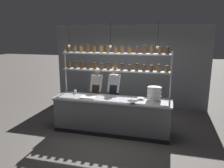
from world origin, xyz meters
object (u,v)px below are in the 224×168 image
object	(u,v)px
chef_center	(114,91)
prep_bowl_center_front	(133,102)
chef_left	(97,90)
spice_shelf_unit	(115,63)
serving_cup_front	(75,92)
cutting_board	(88,97)
prep_bowl_near_left	(141,99)
container_stack	(154,94)

from	to	relation	value
chef_center	prep_bowl_center_front	size ratio (longest dim) A/B	6.58
chef_left	chef_center	bearing A→B (deg)	-1.67
spice_shelf_unit	chef_center	distance (m)	0.94
serving_cup_front	cutting_board	bearing A→B (deg)	-30.77
cutting_board	serving_cup_front	xyz separation A→B (m)	(-0.50, 0.30, 0.04)
chef_center	cutting_board	size ratio (longest dim) A/B	4.14
prep_bowl_near_left	serving_cup_front	bearing A→B (deg)	176.77
spice_shelf_unit	prep_bowl_near_left	distance (m)	1.17
chef_left	chef_center	world-z (taller)	chef_center
prep_bowl_center_front	chef_center	bearing A→B (deg)	125.95
spice_shelf_unit	container_stack	bearing A→B (deg)	-8.85
chef_left	serving_cup_front	xyz separation A→B (m)	(-0.48, -0.48, 0.05)
container_stack	prep_bowl_center_front	bearing A→B (deg)	-137.19
cutting_board	chef_center	bearing A→B (deg)	55.28
chef_left	cutting_board	size ratio (longest dim) A/B	4.03
chef_center	container_stack	size ratio (longest dim) A/B	4.63
prep_bowl_near_left	chef_center	bearing A→B (deg)	146.18
spice_shelf_unit	chef_left	xyz separation A→B (m)	(-0.65, 0.37, -0.90)
cutting_board	prep_bowl_center_front	distance (m)	1.23
chef_left	prep_bowl_center_front	bearing A→B (deg)	-37.52
prep_bowl_near_left	chef_left	bearing A→B (deg)	157.15
chef_center	chef_left	bearing A→B (deg)	-176.93
chef_left	prep_bowl_center_front	size ratio (longest dim) A/B	6.40
chef_center	serving_cup_front	bearing A→B (deg)	-150.57
chef_left	container_stack	distance (m)	1.81
container_stack	cutting_board	world-z (taller)	container_stack
serving_cup_front	prep_bowl_near_left	bearing A→B (deg)	-3.23
prep_bowl_near_left	cutting_board	bearing A→B (deg)	-171.87
container_stack	chef_center	bearing A→B (deg)	156.42
prep_bowl_near_left	prep_bowl_center_front	world-z (taller)	prep_bowl_center_front
spice_shelf_unit	chef_center	size ratio (longest dim) A/B	1.78
chef_left	prep_bowl_center_front	distance (m)	1.58
spice_shelf_unit	container_stack	xyz separation A→B (m)	(1.07, -0.17, -0.73)
spice_shelf_unit	container_stack	world-z (taller)	spice_shelf_unit
container_stack	cutting_board	size ratio (longest dim) A/B	0.90
container_stack	cutting_board	distance (m)	1.72
spice_shelf_unit	chef_left	size ratio (longest dim) A/B	1.83
chef_left	chef_center	size ratio (longest dim) A/B	0.97
container_stack	prep_bowl_center_front	distance (m)	0.67
cutting_board	prep_bowl_near_left	distance (m)	1.37
chef_center	serving_cup_front	world-z (taller)	chef_center
cutting_board	spice_shelf_unit	bearing A→B (deg)	33.34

